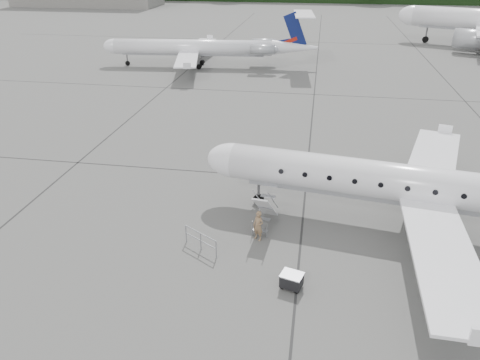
# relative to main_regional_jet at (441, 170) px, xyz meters

# --- Properties ---
(ground) EXTENTS (320.00, 320.00, 0.00)m
(ground) POSITION_rel_main_regional_jet_xyz_m (-1.79, -2.14, -3.68)
(ground) COLOR #5F5F5C
(ground) RESTS_ON ground
(main_regional_jet) EXTENTS (31.55, 24.81, 7.37)m
(main_regional_jet) POSITION_rel_main_regional_jet_xyz_m (0.00, 0.00, 0.00)
(main_regional_jet) COLOR white
(main_regional_jet) RESTS_ON ground
(airstair) EXTENTS (1.22, 2.58, 2.31)m
(airstair) POSITION_rel_main_regional_jet_xyz_m (-8.86, -0.98, -2.53)
(airstair) COLOR white
(airstair) RESTS_ON ground
(passenger) EXTENTS (0.73, 0.65, 1.68)m
(passenger) POSITION_rel_main_regional_jet_xyz_m (-9.07, -2.36, -2.85)
(passenger) COLOR #836647
(passenger) RESTS_ON ground
(safety_railing) EXTENTS (1.90, 1.25, 1.00)m
(safety_railing) POSITION_rel_main_regional_jet_xyz_m (-11.82, -3.81, -3.18)
(safety_railing) COLOR gray
(safety_railing) RESTS_ON ground
(baggage_cart) EXTENTS (1.09, 0.97, 0.80)m
(baggage_cart) POSITION_rel_main_regional_jet_xyz_m (-7.06, -6.04, -3.28)
(baggage_cart) COLOR black
(baggage_cart) RESTS_ON ground
(bg_regional_left) EXTENTS (28.19, 21.46, 6.97)m
(bg_regional_left) POSITION_rel_main_regional_jet_xyz_m (-22.98, 37.37, -0.20)
(bg_regional_left) COLOR white
(bg_regional_left) RESTS_ON ground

